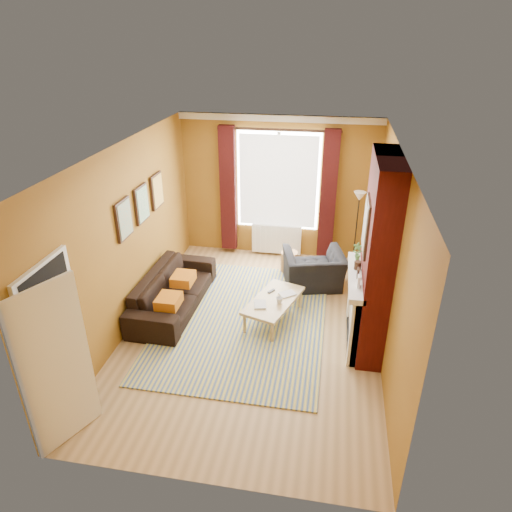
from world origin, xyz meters
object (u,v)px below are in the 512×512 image
(floor_lamp, at_px, (358,209))
(wicker_stool, at_px, (289,262))
(sofa, at_px, (173,290))
(coffee_table, at_px, (274,301))
(armchair, at_px, (313,270))

(floor_lamp, bearing_deg, wicker_stool, -160.92)
(sofa, height_order, wicker_stool, sofa)
(sofa, relative_size, floor_lamp, 1.41)
(coffee_table, distance_m, floor_lamp, 2.61)
(armchair, relative_size, floor_lamp, 0.67)
(sofa, xyz_separation_m, coffee_table, (1.70, -0.11, 0.03))
(coffee_table, bearing_deg, armchair, 83.13)
(sofa, height_order, coffee_table, sofa)
(coffee_table, xyz_separation_m, floor_lamp, (1.27, 2.11, 0.86))
(floor_lamp, bearing_deg, sofa, -146.06)
(sofa, relative_size, wicker_stool, 5.35)
(sofa, distance_m, coffee_table, 1.70)
(sofa, xyz_separation_m, floor_lamp, (2.97, 2.00, 0.89))
(armchair, xyz_separation_m, wicker_stool, (-0.49, 0.49, -0.13))
(wicker_stool, relative_size, floor_lamp, 0.26)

